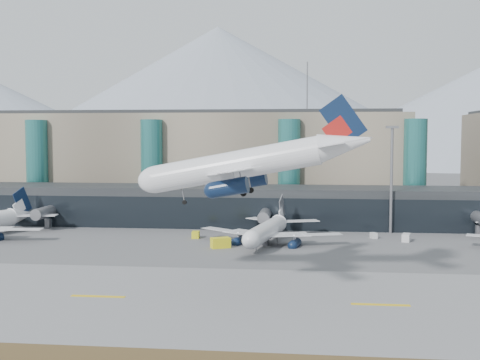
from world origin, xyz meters
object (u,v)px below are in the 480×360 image
Objects in this scene: veh_c at (260,240)px; veh_h at (221,243)px; veh_d at (406,238)px; lightmast_mid at (392,173)px; jet_parked_mid at (270,224)px; hero_jet at (258,155)px; veh_g at (374,235)px; veh_b at (196,235)px.

veh_c is 8.87m from veh_h.
veh_h is (-39.59, -12.05, 0.22)m from veh_d.
jet_parked_mid is (-27.96, -15.68, -10.38)m from lightmast_mid.
lightmast_mid is at bearing 25.75° from veh_d.
hero_jet is 10.49× the size of veh_c.
veh_c is at bearing -147.45° from lightmast_mid.
hero_jet is 18.04× the size of veh_g.
hero_jet is at bearing 163.11° from veh_d.
lightmast_mid is at bearing 5.79° from veh_h.
veh_h is at bearing 123.49° from veh_d.
lightmast_mid reaches higher than veh_c.
hero_jet is at bearing -37.91° from veh_g.
veh_c is 0.92× the size of veh_h.
jet_parked_mid is 24.75m from veh_g.
hero_jet is 56.55m from veh_d.
lightmast_mid is 46.36m from veh_h.
hero_jet is 1.14× the size of jet_parked_mid.
veh_g is at bearing -88.33° from veh_b.
lightmast_mid is 33.69m from jet_parked_mid.
veh_c is (-2.00, -3.45, -3.05)m from jet_parked_mid.
veh_g is (-4.81, -7.66, -13.81)m from lightmast_mid.
hero_jet is at bearing -162.36° from veh_b.
lightmast_mid is 62.30m from hero_jet.
veh_c is 1.19× the size of veh_d.
hero_jet is 38.94m from veh_h.
veh_c is at bearing -78.14° from veh_g.
hero_jet is at bearing -98.23° from veh_h.
veh_h is (-9.79, -7.69, -2.96)m from jet_parked_mid.
veh_h is (-7.79, -4.24, 0.08)m from veh_c.
jet_parked_mid is at bearing 97.76° from hero_jet.
veh_b is at bearing 88.42° from jet_parked_mid.
hero_jet is at bearing -116.26° from lightmast_mid.
lightmast_mid is 38.00m from veh_c.
veh_d reaches higher than veh_b.
hero_jet reaches higher than veh_g.
hero_jet is at bearing -168.49° from jet_parked_mid.
jet_parked_mid is 12.58× the size of veh_b.
veh_d is 0.77× the size of veh_h.
veh_g is at bearing -0.48° from veh_h.
veh_b is at bearing 160.00° from veh_c.
veh_g is (-6.64, 3.66, -0.25)m from veh_d.
veh_c reaches higher than veh_b.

